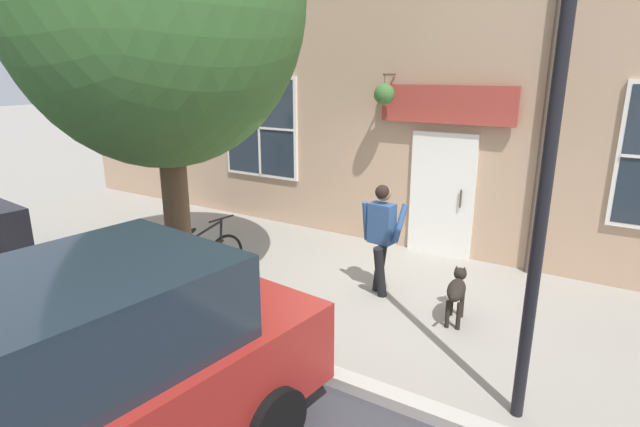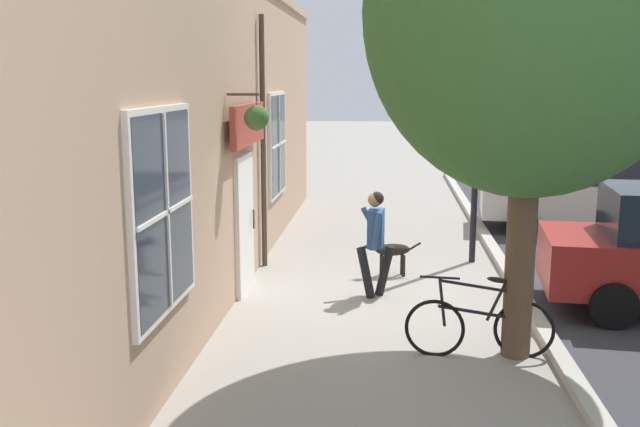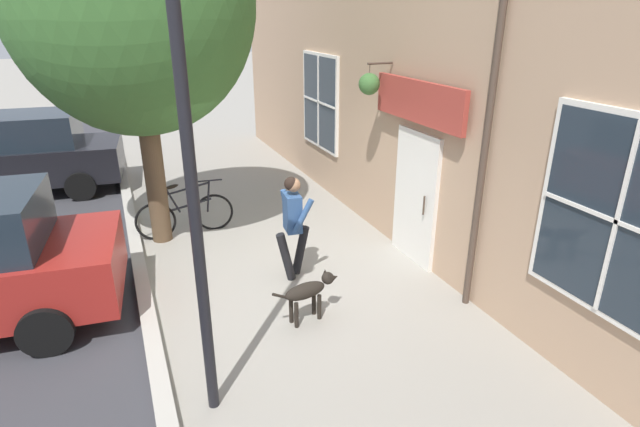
# 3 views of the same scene
# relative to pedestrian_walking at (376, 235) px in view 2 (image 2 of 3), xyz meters

# --- Properties ---
(ground_plane) EXTENTS (90.00, 90.00, 0.00)m
(ground_plane) POSITION_rel_pedestrian_walking_xyz_m (0.17, -0.15, -0.94)
(ground_plane) COLOR gray
(storefront_facade) EXTENTS (0.95, 18.00, 4.89)m
(storefront_facade) POSITION_rel_pedestrian_walking_xyz_m (-2.17, -0.15, 1.50)
(storefront_facade) COLOR tan
(storefront_facade) RESTS_ON ground_plane
(pedestrian_walking) EXTENTS (0.58, 0.58, 1.60)m
(pedestrian_walking) POSITION_rel_pedestrian_walking_xyz_m (0.00, 0.00, 0.00)
(pedestrian_walking) COLOR black
(pedestrian_walking) RESTS_ON ground_plane
(dog_on_leash) EXTENTS (0.98, 0.32, 0.63)m
(dog_on_leash) POSITION_rel_pedestrian_walking_xyz_m (0.21, 1.16, -0.52)
(dog_on_leash) COLOR black
(dog_on_leash) RESTS_ON ground_plane
(street_tree_by_curb) EXTENTS (3.71, 3.34, 5.98)m
(street_tree_by_curb) POSITION_rel_pedestrian_walking_xyz_m (1.66, -2.19, 2.92)
(street_tree_by_curb) COLOR brown
(street_tree_by_curb) RESTS_ON ground_plane
(leaning_bicycle) EXTENTS (1.74, 0.17, 1.00)m
(leaning_bicycle) POSITION_rel_pedestrian_walking_xyz_m (1.26, -2.23, -0.57)
(leaning_bicycle) COLOR black
(leaning_bicycle) RESTS_ON ground_plane
(parked_car_far_end) EXTENTS (4.46, 2.26, 1.75)m
(parked_car_far_end) POSITION_rel_pedestrian_walking_xyz_m (4.31, 5.15, -0.07)
(parked_car_far_end) COLOR beige
(parked_car_far_end) RESTS_ON ground_plane
(street_lamp) EXTENTS (0.32, 0.32, 5.02)m
(street_lamp) POSITION_rel_pedestrian_walking_xyz_m (1.69, 2.22, 2.32)
(street_lamp) COLOR black
(street_lamp) RESTS_ON ground_plane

